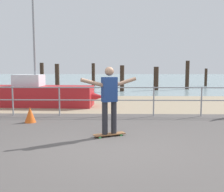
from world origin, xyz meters
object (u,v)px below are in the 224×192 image
at_px(sailboat, 46,95).
at_px(traffic_cone, 30,115).
at_px(skateboarder, 109,96).
at_px(skateboard, 109,134).

height_order(sailboat, traffic_cone, sailboat).
relative_size(skateboarder, traffic_cone, 3.30).
relative_size(sailboat, skateboard, 6.40).
height_order(skateboard, traffic_cone, traffic_cone).
bearing_deg(traffic_cone, skateboard, -32.18).
bearing_deg(sailboat, traffic_cone, -82.61).
xyz_separation_m(skateboarder, traffic_cone, (-2.50, 1.58, -0.77)).
xyz_separation_m(sailboat, traffic_cone, (0.45, -3.46, -0.27)).
bearing_deg(skateboard, traffic_cone, 147.82).
relative_size(sailboat, traffic_cone, 10.40).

